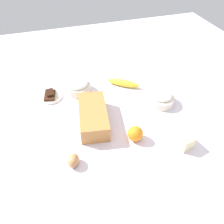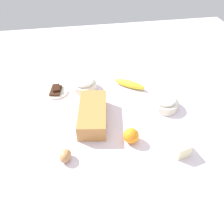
{
  "view_description": "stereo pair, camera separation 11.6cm",
  "coord_description": "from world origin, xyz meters",
  "px_view_note": "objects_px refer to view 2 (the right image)",
  "views": [
    {
      "loc": [
        -0.83,
        0.26,
        0.81
      ],
      "look_at": [
        0.0,
        0.0,
        0.04
      ],
      "focal_mm": 38.26,
      "sensor_mm": 36.0,
      "label": 1
    },
    {
      "loc": [
        -0.86,
        0.15,
        0.81
      ],
      "look_at": [
        0.0,
        0.0,
        0.04
      ],
      "focal_mm": 38.26,
      "sensor_mm": 36.0,
      "label": 2
    }
  ],
  "objects_px": {
    "loaf_pan": "(93,114)",
    "egg_near_butter": "(65,156)",
    "butter_block": "(179,146)",
    "banana": "(129,84)",
    "chocolate_plate": "(56,91)",
    "orange_fruit": "(131,136)",
    "sugar_bowl": "(84,84)",
    "flour_bowl": "(165,102)"
  },
  "relations": [
    {
      "from": "loaf_pan",
      "to": "egg_near_butter",
      "type": "relative_size",
      "value": 4.65
    },
    {
      "from": "butter_block",
      "to": "egg_near_butter",
      "type": "bearing_deg",
      "value": 85.75
    },
    {
      "from": "banana",
      "to": "chocolate_plate",
      "type": "distance_m",
      "value": 0.42
    },
    {
      "from": "loaf_pan",
      "to": "orange_fruit",
      "type": "distance_m",
      "value": 0.23
    },
    {
      "from": "sugar_bowl",
      "to": "banana",
      "type": "bearing_deg",
      "value": -95.45
    },
    {
      "from": "loaf_pan",
      "to": "orange_fruit",
      "type": "relative_size",
      "value": 4.23
    },
    {
      "from": "loaf_pan",
      "to": "sugar_bowl",
      "type": "distance_m",
      "value": 0.27
    },
    {
      "from": "loaf_pan",
      "to": "sugar_bowl",
      "type": "height_order",
      "value": "loaf_pan"
    },
    {
      "from": "sugar_bowl",
      "to": "butter_block",
      "type": "distance_m",
      "value": 0.64
    },
    {
      "from": "banana",
      "to": "orange_fruit",
      "type": "distance_m",
      "value": 0.42
    },
    {
      "from": "loaf_pan",
      "to": "egg_near_butter",
      "type": "xyz_separation_m",
      "value": [
        -0.22,
        0.14,
        -0.02
      ]
    },
    {
      "from": "flour_bowl",
      "to": "sugar_bowl",
      "type": "height_order",
      "value": "sugar_bowl"
    },
    {
      "from": "loaf_pan",
      "to": "butter_block",
      "type": "height_order",
      "value": "loaf_pan"
    },
    {
      "from": "flour_bowl",
      "to": "egg_near_butter",
      "type": "xyz_separation_m",
      "value": [
        -0.25,
        0.52,
        -0.01
      ]
    },
    {
      "from": "banana",
      "to": "egg_near_butter",
      "type": "xyz_separation_m",
      "value": [
        -0.46,
        0.38,
        0.0
      ]
    },
    {
      "from": "banana",
      "to": "egg_near_butter",
      "type": "distance_m",
      "value": 0.6
    },
    {
      "from": "loaf_pan",
      "to": "egg_near_butter",
      "type": "bearing_deg",
      "value": 156.93
    },
    {
      "from": "flour_bowl",
      "to": "banana",
      "type": "distance_m",
      "value": 0.25
    },
    {
      "from": "sugar_bowl",
      "to": "orange_fruit",
      "type": "xyz_separation_m",
      "value": [
        -0.44,
        -0.17,
        0.0
      ]
    },
    {
      "from": "butter_block",
      "to": "orange_fruit",
      "type": "bearing_deg",
      "value": 64.6
    },
    {
      "from": "orange_fruit",
      "to": "chocolate_plate",
      "type": "bearing_deg",
      "value": 38.09
    },
    {
      "from": "chocolate_plate",
      "to": "banana",
      "type": "bearing_deg",
      "value": -91.95
    },
    {
      "from": "flour_bowl",
      "to": "orange_fruit",
      "type": "bearing_deg",
      "value": 131.38
    },
    {
      "from": "loaf_pan",
      "to": "egg_near_butter",
      "type": "distance_m",
      "value": 0.26
    },
    {
      "from": "flour_bowl",
      "to": "egg_near_butter",
      "type": "bearing_deg",
      "value": 116.07
    },
    {
      "from": "loaf_pan",
      "to": "sugar_bowl",
      "type": "bearing_deg",
      "value": 13.54
    },
    {
      "from": "butter_block",
      "to": "egg_near_butter",
      "type": "distance_m",
      "value": 0.48
    },
    {
      "from": "sugar_bowl",
      "to": "egg_near_butter",
      "type": "distance_m",
      "value": 0.5
    },
    {
      "from": "orange_fruit",
      "to": "butter_block",
      "type": "relative_size",
      "value": 0.78
    },
    {
      "from": "orange_fruit",
      "to": "butter_block",
      "type": "height_order",
      "value": "orange_fruit"
    },
    {
      "from": "chocolate_plate",
      "to": "egg_near_butter",
      "type": "bearing_deg",
      "value": -174.99
    },
    {
      "from": "chocolate_plate",
      "to": "sugar_bowl",
      "type": "bearing_deg",
      "value": -86.21
    },
    {
      "from": "flour_bowl",
      "to": "butter_block",
      "type": "height_order",
      "value": "flour_bowl"
    },
    {
      "from": "banana",
      "to": "loaf_pan",
      "type": "bearing_deg",
      "value": 135.51
    },
    {
      "from": "loaf_pan",
      "to": "flour_bowl",
      "type": "relative_size",
      "value": 2.14
    },
    {
      "from": "flour_bowl",
      "to": "chocolate_plate",
      "type": "bearing_deg",
      "value": 68.06
    },
    {
      "from": "sugar_bowl",
      "to": "chocolate_plate",
      "type": "xyz_separation_m",
      "value": [
        -0.01,
        0.16,
        -0.02
      ]
    },
    {
      "from": "loaf_pan",
      "to": "orange_fruit",
      "type": "bearing_deg",
      "value": -128.57
    },
    {
      "from": "butter_block",
      "to": "chocolate_plate",
      "type": "distance_m",
      "value": 0.73
    },
    {
      "from": "banana",
      "to": "butter_block",
      "type": "height_order",
      "value": "butter_block"
    },
    {
      "from": "loaf_pan",
      "to": "flour_bowl",
      "type": "distance_m",
      "value": 0.38
    },
    {
      "from": "butter_block",
      "to": "chocolate_plate",
      "type": "relative_size",
      "value": 0.69
    }
  ]
}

